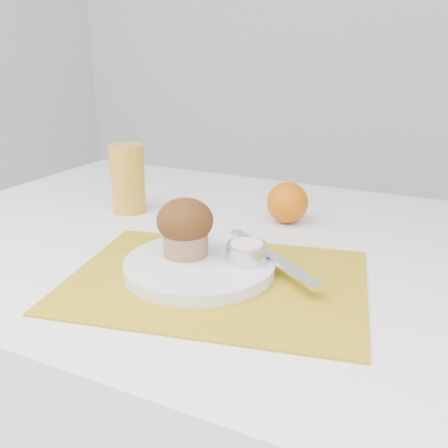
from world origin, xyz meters
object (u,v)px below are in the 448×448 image
at_px(juice_glass, 128,179).
at_px(orange, 287,203).
at_px(table, 232,419).
at_px(plate, 199,266).
at_px(muffin, 185,226).

bearing_deg(juice_glass, orange, 13.77).
relative_size(table, plate, 5.54).
distance_m(table, juice_glass, 0.51).
bearing_deg(table, plate, -84.73).
xyz_separation_m(orange, muffin, (-0.07, -0.25, 0.03)).
xyz_separation_m(plate, juice_glass, (-0.26, 0.19, 0.05)).
bearing_deg(juice_glass, table, -11.37).
xyz_separation_m(plate, orange, (0.04, 0.26, 0.03)).
height_order(table, plate, plate).
bearing_deg(plate, juice_glass, 143.99).
distance_m(table, plate, 0.41).
bearing_deg(plate, muffin, 158.80).
distance_m(plate, juice_glass, 0.33).
distance_m(orange, juice_glass, 0.31).
distance_m(juice_glass, muffin, 0.29).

